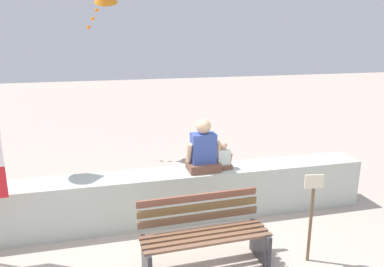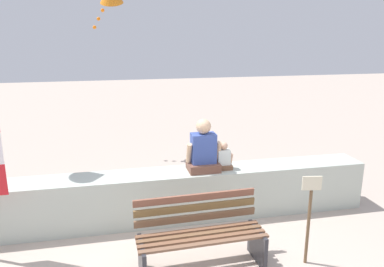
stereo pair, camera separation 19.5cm
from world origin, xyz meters
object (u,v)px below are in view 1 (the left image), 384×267
(person_adult, at_px, (203,151))
(park_bench, at_px, (204,235))
(person_child, at_px, (223,158))
(sign_post, at_px, (312,210))

(person_adult, bearing_deg, park_bench, -105.31)
(park_bench, bearing_deg, person_child, 62.03)
(park_bench, height_order, person_child, person_child)
(park_bench, height_order, sign_post, sign_post)
(park_bench, relative_size, person_child, 3.69)
(person_child, bearing_deg, person_adult, -179.92)
(park_bench, xyz_separation_m, person_child, (0.68, 1.28, 0.55))
(park_bench, distance_m, person_adult, 1.50)
(person_child, bearing_deg, park_bench, -117.97)
(sign_post, bearing_deg, person_adult, 123.26)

